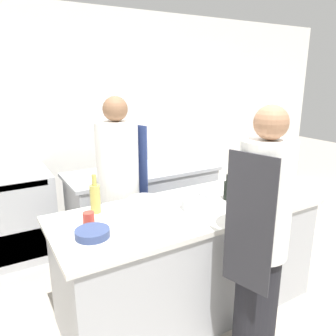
% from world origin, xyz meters
% --- Properties ---
extents(ground_plane, '(16.00, 16.00, 0.00)m').
position_xyz_m(ground_plane, '(0.00, 0.00, 0.00)').
color(ground_plane, '#A89E8E').
extents(wall_back, '(8.00, 0.06, 2.80)m').
position_xyz_m(wall_back, '(0.00, 2.13, 1.40)').
color(wall_back, silver).
rests_on(wall_back, ground_plane).
extents(prep_counter, '(2.21, 0.88, 0.94)m').
position_xyz_m(prep_counter, '(0.00, 0.00, 0.47)').
color(prep_counter, '#A8AAAF').
rests_on(prep_counter, ground_plane).
extents(pass_counter, '(1.74, 0.71, 0.94)m').
position_xyz_m(pass_counter, '(0.16, 1.20, 0.47)').
color(pass_counter, '#A8AAAF').
rests_on(pass_counter, ground_plane).
extents(oven_range, '(0.99, 0.75, 0.96)m').
position_xyz_m(oven_range, '(-1.28, 1.71, 0.48)').
color(oven_range, '#A8AAAF').
rests_on(oven_range, ground_plane).
extents(chef_at_prep_near, '(0.40, 0.38, 1.81)m').
position_xyz_m(chef_at_prep_near, '(0.11, -0.68, 0.91)').
color(chef_at_prep_near, black).
rests_on(chef_at_prep_near, ground_plane).
extents(chef_at_stove, '(0.45, 0.44, 1.80)m').
position_xyz_m(chef_at_stove, '(-0.31, 0.77, 0.90)').
color(chef_at_stove, black).
rests_on(chef_at_stove, ground_plane).
extents(bottle_olive_oil, '(0.06, 0.06, 0.22)m').
position_xyz_m(bottle_olive_oil, '(0.38, -0.01, 1.03)').
color(bottle_olive_oil, black).
rests_on(bottle_olive_oil, prep_counter).
extents(bottle_vinegar, '(0.08, 0.08, 0.18)m').
position_xyz_m(bottle_vinegar, '(0.37, -0.12, 1.01)').
color(bottle_vinegar, silver).
rests_on(bottle_vinegar, prep_counter).
extents(bottle_wine, '(0.08, 0.08, 0.31)m').
position_xyz_m(bottle_wine, '(-0.69, 0.29, 1.06)').
color(bottle_wine, '#B2A84C').
rests_on(bottle_wine, prep_counter).
extents(bottle_cooking_oil, '(0.06, 0.06, 0.18)m').
position_xyz_m(bottle_cooking_oil, '(0.63, 0.13, 1.01)').
color(bottle_cooking_oil, '#2D5175').
rests_on(bottle_cooking_oil, prep_counter).
extents(bowl_mixing_large, '(0.18, 0.18, 0.08)m').
position_xyz_m(bowl_mixing_large, '(0.22, 0.04, 0.98)').
color(bowl_mixing_large, '#B7BABC').
rests_on(bowl_mixing_large, prep_counter).
extents(bowl_prep_small, '(0.20, 0.20, 0.09)m').
position_xyz_m(bowl_prep_small, '(0.01, -0.04, 0.98)').
color(bowl_prep_small, '#B7BABC').
rests_on(bowl_prep_small, prep_counter).
extents(bowl_ceramic_blue, '(0.23, 0.23, 0.05)m').
position_xyz_m(bowl_ceramic_blue, '(-0.84, -0.09, 0.97)').
color(bowl_ceramic_blue, navy).
rests_on(bowl_ceramic_blue, prep_counter).
extents(bowl_wooden_salad, '(0.25, 0.25, 0.06)m').
position_xyz_m(bowl_wooden_salad, '(-0.30, 0.24, 0.97)').
color(bowl_wooden_salad, white).
rests_on(bowl_wooden_salad, prep_counter).
extents(cup, '(0.08, 0.08, 0.09)m').
position_xyz_m(cup, '(-0.80, 0.11, 0.98)').
color(cup, '#B2382D').
rests_on(cup, prep_counter).
extents(cutting_board, '(0.29, 0.22, 0.01)m').
position_xyz_m(cutting_board, '(0.67, -0.12, 0.94)').
color(cutting_board, white).
rests_on(cutting_board, prep_counter).
extents(stockpot, '(0.31, 0.31, 0.17)m').
position_xyz_m(stockpot, '(-0.14, 1.05, 1.03)').
color(stockpot, '#A8AAAF').
rests_on(stockpot, pass_counter).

